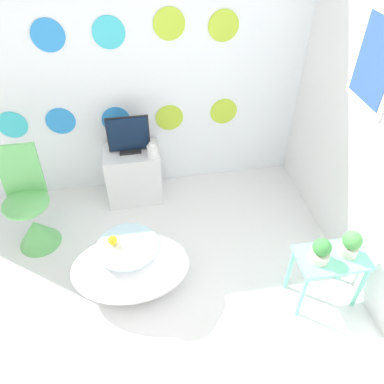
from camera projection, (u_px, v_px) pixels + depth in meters
wall_back_dotted at (111, 58)px, 3.03m from camera, size 4.36×0.05×2.60m
wall_right at (377, 105)px, 2.43m from camera, size 0.06×3.16×2.60m
bathtub at (131, 267)px, 2.73m from camera, size 0.86×0.53×0.52m
rubber_duck at (112, 240)px, 2.54m from camera, size 0.06×0.07×0.08m
chair at (32, 218)px, 3.08m from camera, size 0.37×0.37×0.91m
tv_cabinet at (134, 174)px, 3.55m from camera, size 0.50×0.36×0.53m
tv at (129, 136)px, 3.27m from camera, size 0.37×0.12×0.35m
vase at (152, 151)px, 3.27m from camera, size 0.09×0.09×0.14m
side_table at (329, 265)px, 2.61m from camera, size 0.49×0.29×0.46m
potted_plant_left at (321, 251)px, 2.47m from camera, size 0.14×0.14×0.19m
potted_plant_right at (351, 244)px, 2.50m from camera, size 0.13×0.13×0.20m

